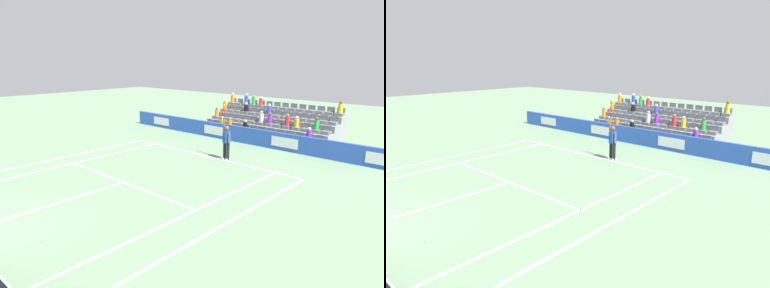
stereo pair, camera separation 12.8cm
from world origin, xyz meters
TOP-DOWN VIEW (x-y plane):
  - line_baseline at (0.00, -11.89)m, footprint 10.97×0.10m
  - line_service at (0.00, -6.40)m, footprint 8.23×0.10m
  - line_centre_service at (0.00, -3.20)m, footprint 0.10×6.40m
  - line_singles_sideline_left at (4.12, -5.95)m, footprint 0.10×11.89m
  - line_singles_sideline_right at (-4.12, -5.95)m, footprint 0.10×11.89m
  - line_doubles_sideline_left at (5.49, -5.95)m, footprint 0.10×11.89m
  - line_doubles_sideline_right at (-5.49, -5.95)m, footprint 0.10×11.89m
  - line_centre_mark at (0.00, -11.79)m, footprint 0.10×0.20m
  - sponsor_barrier at (0.00, -15.75)m, footprint 20.42×0.22m
  - tennis_player at (-1.14, -12.08)m, footprint 0.52×0.39m
  - stadium_stand at (0.01, -18.69)m, footprint 8.68×3.80m
  - loose_tennis_ball at (-2.31, -1.81)m, footprint 0.07×0.07m

SIDE VIEW (x-z plane):
  - line_baseline at x=0.00m, z-range 0.00..0.01m
  - line_service at x=0.00m, z-range 0.00..0.01m
  - line_centre_service at x=0.00m, z-range 0.00..0.01m
  - line_singles_sideline_left at x=4.12m, z-range 0.00..0.01m
  - line_singles_sideline_right at x=-4.12m, z-range 0.00..0.01m
  - line_doubles_sideline_left at x=5.49m, z-range 0.00..0.01m
  - line_doubles_sideline_right at x=-5.49m, z-range 0.00..0.01m
  - line_centre_mark at x=0.00m, z-range 0.00..0.01m
  - loose_tennis_ball at x=-2.31m, z-range 0.00..0.07m
  - sponsor_barrier at x=0.00m, z-range 0.00..1.00m
  - stadium_stand at x=0.01m, z-range -0.62..2.00m
  - tennis_player at x=-1.14m, z-range -0.43..2.42m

